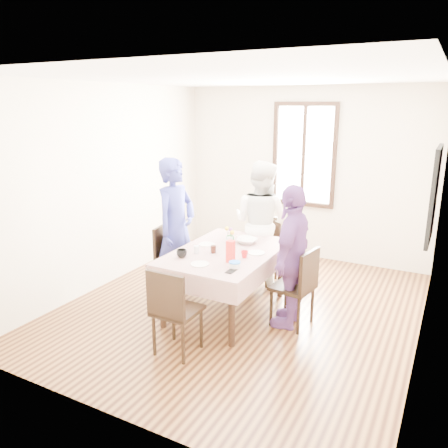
% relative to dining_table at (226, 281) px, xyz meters
% --- Properties ---
extents(ground, '(4.50, 4.50, 0.00)m').
position_rel_dining_table_xyz_m(ground, '(0.13, 0.16, -0.38)').
color(ground, black).
rests_on(ground, ground).
extents(back_wall, '(4.00, 0.00, 4.00)m').
position_rel_dining_table_xyz_m(back_wall, '(0.13, 2.41, 0.98)').
color(back_wall, beige).
rests_on(back_wall, ground).
extents(right_wall, '(0.00, 4.50, 4.50)m').
position_rel_dining_table_xyz_m(right_wall, '(2.13, 0.16, 0.98)').
color(right_wall, beige).
rests_on(right_wall, ground).
extents(window_frame, '(1.02, 0.06, 1.62)m').
position_rel_dining_table_xyz_m(window_frame, '(0.13, 2.39, 1.27)').
color(window_frame, black).
rests_on(window_frame, back_wall).
extents(window_pane, '(0.90, 0.02, 1.50)m').
position_rel_dining_table_xyz_m(window_pane, '(0.13, 2.40, 1.27)').
color(window_pane, white).
rests_on(window_pane, back_wall).
extents(art_poster, '(0.04, 0.76, 0.96)m').
position_rel_dining_table_xyz_m(art_poster, '(2.11, 0.46, 1.18)').
color(art_poster, red).
rests_on(art_poster, right_wall).
extents(dining_table, '(0.98, 1.51, 0.75)m').
position_rel_dining_table_xyz_m(dining_table, '(0.00, 0.00, 0.00)').
color(dining_table, black).
rests_on(dining_table, ground).
extents(tablecloth, '(1.10, 1.63, 0.01)m').
position_rel_dining_table_xyz_m(tablecloth, '(0.00, 0.00, 0.38)').
color(tablecloth, '#500B0B').
rests_on(tablecloth, dining_table).
extents(chair_left, '(0.48, 0.48, 0.91)m').
position_rel_dining_table_xyz_m(chair_left, '(-0.82, 0.14, 0.08)').
color(chair_left, black).
rests_on(chair_left, ground).
extents(chair_right, '(0.48, 0.48, 0.91)m').
position_rel_dining_table_xyz_m(chair_right, '(0.82, 0.05, 0.08)').
color(chair_right, black).
rests_on(chair_right, ground).
extents(chair_far, '(0.42, 0.42, 0.91)m').
position_rel_dining_table_xyz_m(chair_far, '(0.00, 1.04, 0.08)').
color(chair_far, black).
rests_on(chair_far, ground).
extents(chair_near, '(0.42, 0.42, 0.91)m').
position_rel_dining_table_xyz_m(chair_near, '(0.00, -1.04, 0.08)').
color(chair_near, black).
rests_on(chair_near, ground).
extents(person_left, '(0.48, 0.68, 1.79)m').
position_rel_dining_table_xyz_m(person_left, '(-0.79, 0.14, 0.52)').
color(person_left, navy).
rests_on(person_left, ground).
extents(person_far, '(0.91, 0.76, 1.70)m').
position_rel_dining_table_xyz_m(person_far, '(0.00, 1.02, 0.48)').
color(person_far, white).
rests_on(person_far, ground).
extents(person_right, '(0.43, 0.96, 1.61)m').
position_rel_dining_table_xyz_m(person_right, '(0.79, 0.05, 0.43)').
color(person_right, '#673A80').
rests_on(person_right, ground).
extents(mug_black, '(0.14, 0.14, 0.09)m').
position_rel_dining_table_xyz_m(mug_black, '(-0.33, -0.44, 0.43)').
color(mug_black, black).
rests_on(mug_black, tablecloth).
extents(mug_flag, '(0.12, 0.12, 0.08)m').
position_rel_dining_table_xyz_m(mug_flag, '(0.29, -0.11, 0.43)').
color(mug_flag, red).
rests_on(mug_flag, tablecloth).
extents(mug_green, '(0.13, 0.13, 0.08)m').
position_rel_dining_table_xyz_m(mug_green, '(-0.11, 0.32, 0.43)').
color(mug_green, '#0C7226').
rests_on(mug_green, tablecloth).
extents(serving_bowl, '(0.26, 0.26, 0.06)m').
position_rel_dining_table_xyz_m(serving_bowl, '(0.10, 0.38, 0.42)').
color(serving_bowl, white).
rests_on(serving_bowl, tablecloth).
extents(juice_carton, '(0.08, 0.08, 0.24)m').
position_rel_dining_table_xyz_m(juice_carton, '(0.22, -0.32, 0.51)').
color(juice_carton, red).
rests_on(juice_carton, tablecloth).
extents(butter_tub, '(0.12, 0.12, 0.06)m').
position_rel_dining_table_xyz_m(butter_tub, '(0.34, -0.45, 0.42)').
color(butter_tub, white).
rests_on(butter_tub, tablecloth).
extents(jam_jar, '(0.06, 0.06, 0.09)m').
position_rel_dining_table_xyz_m(jam_jar, '(-0.09, -0.14, 0.43)').
color(jam_jar, black).
rests_on(jam_jar, tablecloth).
extents(drinking_glass, '(0.06, 0.06, 0.09)m').
position_rel_dining_table_xyz_m(drinking_glass, '(-0.26, -0.23, 0.43)').
color(drinking_glass, silver).
rests_on(drinking_glass, tablecloth).
extents(smartphone, '(0.08, 0.15, 0.01)m').
position_rel_dining_table_xyz_m(smartphone, '(0.35, -0.56, 0.39)').
color(smartphone, black).
rests_on(smartphone, tablecloth).
extents(flower_vase, '(0.08, 0.08, 0.15)m').
position_rel_dining_table_xyz_m(flower_vase, '(0.01, 0.07, 0.46)').
color(flower_vase, silver).
rests_on(flower_vase, tablecloth).
extents(plate_left, '(0.20, 0.20, 0.01)m').
position_rel_dining_table_xyz_m(plate_left, '(-0.32, 0.09, 0.39)').
color(plate_left, white).
rests_on(plate_left, tablecloth).
extents(plate_right, '(0.20, 0.20, 0.01)m').
position_rel_dining_table_xyz_m(plate_right, '(0.35, 0.08, 0.39)').
color(plate_right, white).
rests_on(plate_right, tablecloth).
extents(plate_far, '(0.20, 0.20, 0.01)m').
position_rel_dining_table_xyz_m(plate_far, '(-0.02, 0.57, 0.39)').
color(plate_far, white).
rests_on(plate_far, tablecloth).
extents(plate_near, '(0.20, 0.20, 0.01)m').
position_rel_dining_table_xyz_m(plate_near, '(-0.04, -0.54, 0.39)').
color(plate_near, white).
rests_on(plate_near, tablecloth).
extents(butter_lid, '(0.12, 0.12, 0.01)m').
position_rel_dining_table_xyz_m(butter_lid, '(0.34, -0.45, 0.45)').
color(butter_lid, blue).
rests_on(butter_lid, butter_tub).
extents(flower_bunch, '(0.09, 0.09, 0.10)m').
position_rel_dining_table_xyz_m(flower_bunch, '(0.01, 0.07, 0.59)').
color(flower_bunch, yellow).
rests_on(flower_bunch, flower_vase).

